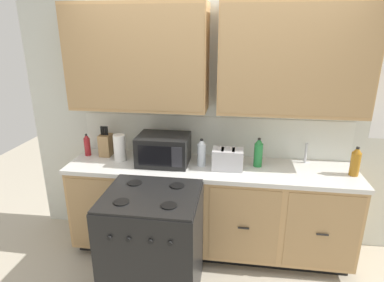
# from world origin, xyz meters

# --- Properties ---
(ground_plane) EXTENTS (8.00, 8.00, 0.00)m
(ground_plane) POSITION_xyz_m (0.00, 0.00, 0.00)
(ground_plane) COLOR #B2A893
(wall_unit) EXTENTS (3.88, 0.40, 2.46)m
(wall_unit) POSITION_xyz_m (0.00, 0.50, 1.66)
(wall_unit) COLOR silver
(wall_unit) RESTS_ON ground_plane
(counter_run) EXTENTS (2.71, 0.64, 0.94)m
(counter_run) POSITION_xyz_m (0.00, 0.30, 0.48)
(counter_run) COLOR black
(counter_run) RESTS_ON ground_plane
(stove_range) EXTENTS (0.76, 0.68, 0.95)m
(stove_range) POSITION_xyz_m (-0.41, -0.33, 0.47)
(stove_range) COLOR black
(stove_range) RESTS_ON ground_plane
(microwave) EXTENTS (0.48, 0.37, 0.28)m
(microwave) POSITION_xyz_m (-0.45, 0.30, 1.08)
(microwave) COLOR black
(microwave) RESTS_ON counter_run
(toaster) EXTENTS (0.28, 0.18, 0.19)m
(toaster) POSITION_xyz_m (0.17, 0.26, 1.03)
(toaster) COLOR #B7B7BC
(toaster) RESTS_ON counter_run
(knife_block) EXTENTS (0.11, 0.14, 0.31)m
(knife_block) POSITION_xyz_m (-1.08, 0.43, 1.05)
(knife_block) COLOR #9C794E
(knife_block) RESTS_ON counter_run
(sink_faucet) EXTENTS (0.02, 0.02, 0.20)m
(sink_faucet) POSITION_xyz_m (0.90, 0.51, 1.04)
(sink_faucet) COLOR #B2B5BA
(sink_faucet) RESTS_ON counter_run
(paper_towel_roll) EXTENTS (0.12, 0.12, 0.26)m
(paper_towel_roll) POSITION_xyz_m (-0.89, 0.32, 1.07)
(paper_towel_roll) COLOR white
(paper_towel_roll) RESTS_ON counter_run
(bottle_red) EXTENTS (0.06, 0.06, 0.23)m
(bottle_red) POSITION_xyz_m (-1.26, 0.40, 1.05)
(bottle_red) COLOR maroon
(bottle_red) RESTS_ON counter_run
(bottle_green) EXTENTS (0.08, 0.08, 0.28)m
(bottle_green) POSITION_xyz_m (0.44, 0.36, 1.07)
(bottle_green) COLOR #237A38
(bottle_green) RESTS_ON counter_run
(bottle_amber) EXTENTS (0.08, 0.08, 0.26)m
(bottle_amber) POSITION_xyz_m (1.28, 0.27, 1.07)
(bottle_amber) COLOR #9E6619
(bottle_amber) RESTS_ON counter_run
(bottle_clear) EXTENTS (0.08, 0.08, 0.27)m
(bottle_clear) POSITION_xyz_m (-0.08, 0.30, 1.07)
(bottle_clear) COLOR silver
(bottle_clear) RESTS_ON counter_run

